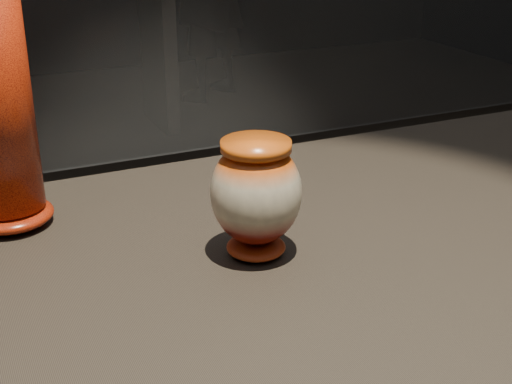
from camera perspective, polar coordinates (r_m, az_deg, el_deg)
main_vase at (r=0.96m, az=0.00°, el=-0.17°), size 0.14×0.14×0.17m
back_shelf at (r=4.25m, az=-19.19°, el=11.89°), size 2.00×0.60×0.90m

